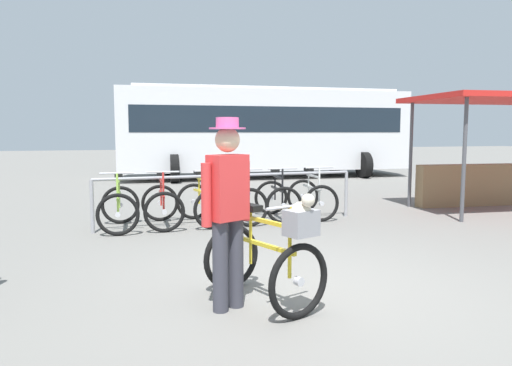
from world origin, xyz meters
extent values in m
plane|color=slate|center=(0.00, 0.00, 0.00)|extent=(80.00, 80.00, 0.00)
cylinder|color=#99999E|center=(-2.24, 3.44, 0.42)|extent=(0.06, 0.06, 0.85)
cylinder|color=#99999E|center=(2.30, 3.71, 0.42)|extent=(0.06, 0.06, 0.85)
cylinder|color=#99999E|center=(0.03, 3.57, 0.85)|extent=(4.55, 0.32, 0.05)
torus|color=black|center=(-1.81, 4.15, 0.33)|extent=(0.66, 0.13, 0.66)
cylinder|color=#B7B7BC|center=(-1.81, 4.15, 0.33)|extent=(0.08, 0.07, 0.08)
torus|color=black|center=(-1.86, 3.14, 0.33)|extent=(0.66, 0.13, 0.66)
cylinder|color=#B7B7BC|center=(-1.86, 3.14, 0.33)|extent=(0.08, 0.07, 0.08)
cube|color=#9ED14C|center=(-1.83, 3.64, 0.56)|extent=(0.08, 0.92, 0.04)
cube|color=#9ED14C|center=(-1.84, 3.59, 0.78)|extent=(0.06, 0.61, 0.04)
cylinder|color=#9ED14C|center=(-1.83, 3.83, 0.60)|extent=(0.03, 0.03, 0.55)
cube|color=black|center=(-1.83, 3.83, 0.88)|extent=(0.13, 0.25, 0.06)
cylinder|color=#9ED14C|center=(-1.85, 3.26, 0.65)|extent=(0.03, 0.03, 0.63)
cylinder|color=#B7B7BC|center=(-1.85, 3.26, 0.96)|extent=(0.52, 0.05, 0.03)
torus|color=black|center=(-1.12, 4.20, 0.33)|extent=(0.66, 0.09, 0.66)
cylinder|color=#B7B7BC|center=(-1.12, 4.20, 0.33)|extent=(0.08, 0.06, 0.08)
torus|color=black|center=(-1.15, 3.18, 0.33)|extent=(0.66, 0.09, 0.66)
cylinder|color=#B7B7BC|center=(-1.15, 3.18, 0.33)|extent=(0.08, 0.06, 0.08)
cube|color=red|center=(-1.14, 3.69, 0.56)|extent=(0.06, 0.92, 0.04)
cube|color=red|center=(-1.14, 3.64, 0.78)|extent=(0.05, 0.61, 0.04)
cylinder|color=red|center=(-1.13, 3.87, 0.60)|extent=(0.03, 0.03, 0.55)
cube|color=black|center=(-1.13, 3.87, 0.88)|extent=(0.13, 0.24, 0.06)
cylinder|color=red|center=(-1.14, 3.30, 0.65)|extent=(0.03, 0.03, 0.63)
cylinder|color=#B7B7BC|center=(-1.14, 3.30, 0.96)|extent=(0.52, 0.04, 0.03)
torus|color=black|center=(-0.51, 4.23, 0.33)|extent=(0.66, 0.18, 0.66)
cylinder|color=#B7B7BC|center=(-0.51, 4.23, 0.33)|extent=(0.09, 0.07, 0.08)
torus|color=black|center=(-0.36, 3.22, 0.33)|extent=(0.66, 0.18, 0.66)
cylinder|color=#B7B7BC|center=(-0.36, 3.22, 0.33)|extent=(0.09, 0.07, 0.08)
cube|color=yellow|center=(-0.44, 3.73, 0.56)|extent=(0.17, 0.91, 0.04)
cube|color=yellow|center=(-0.43, 3.68, 0.78)|extent=(0.13, 0.61, 0.04)
cylinder|color=yellow|center=(-0.46, 3.91, 0.60)|extent=(0.03, 0.03, 0.55)
cube|color=black|center=(-0.46, 3.91, 0.88)|extent=(0.15, 0.26, 0.06)
cylinder|color=yellow|center=(-0.38, 3.34, 0.65)|extent=(0.03, 0.03, 0.63)
cylinder|color=#B7B7BC|center=(-0.38, 3.34, 0.96)|extent=(0.52, 0.11, 0.03)
torus|color=black|center=(0.23, 4.28, 0.33)|extent=(0.66, 0.12, 0.66)
cylinder|color=#B7B7BC|center=(0.23, 4.28, 0.33)|extent=(0.08, 0.07, 0.08)
torus|color=black|center=(0.29, 3.26, 0.33)|extent=(0.66, 0.12, 0.66)
cylinder|color=#B7B7BC|center=(0.29, 3.26, 0.33)|extent=(0.08, 0.07, 0.08)
cube|color=#2D56B7|center=(0.26, 3.77, 0.56)|extent=(0.09, 0.92, 0.04)
cube|color=#2D56B7|center=(0.27, 3.72, 0.78)|extent=(0.07, 0.61, 0.04)
cylinder|color=#2D56B7|center=(0.25, 3.95, 0.60)|extent=(0.03, 0.03, 0.55)
cube|color=black|center=(0.25, 3.95, 0.88)|extent=(0.13, 0.25, 0.06)
cylinder|color=#2D56B7|center=(0.29, 3.38, 0.65)|extent=(0.03, 0.03, 0.63)
cylinder|color=#B7B7BC|center=(0.29, 3.38, 0.96)|extent=(0.52, 0.06, 0.03)
torus|color=black|center=(1.01, 4.32, 0.33)|extent=(0.66, 0.13, 0.66)
cylinder|color=#B7B7BC|center=(1.01, 4.32, 0.33)|extent=(0.09, 0.07, 0.08)
torus|color=black|center=(0.91, 3.30, 0.33)|extent=(0.66, 0.13, 0.66)
cylinder|color=#B7B7BC|center=(0.91, 3.30, 0.33)|extent=(0.09, 0.07, 0.08)
cube|color=black|center=(0.96, 3.81, 0.56)|extent=(0.12, 0.92, 0.04)
cube|color=black|center=(0.96, 3.76, 0.78)|extent=(0.09, 0.61, 0.04)
cylinder|color=black|center=(0.98, 3.99, 0.60)|extent=(0.03, 0.03, 0.55)
cube|color=black|center=(0.98, 3.99, 0.88)|extent=(0.14, 0.25, 0.06)
cylinder|color=black|center=(0.93, 3.42, 0.65)|extent=(0.03, 0.03, 0.63)
cylinder|color=#B7B7BC|center=(0.93, 3.42, 0.96)|extent=(0.52, 0.08, 0.03)
torus|color=black|center=(1.69, 4.36, 0.33)|extent=(0.66, 0.12, 0.66)
cylinder|color=#B7B7BC|center=(1.69, 4.36, 0.33)|extent=(0.08, 0.07, 0.08)
torus|color=black|center=(1.63, 3.34, 0.33)|extent=(0.66, 0.12, 0.66)
cylinder|color=#B7B7BC|center=(1.63, 3.34, 0.33)|extent=(0.08, 0.07, 0.08)
cube|color=silver|center=(1.66, 3.85, 0.56)|extent=(0.08, 0.92, 0.04)
cube|color=silver|center=(1.66, 3.80, 0.78)|extent=(0.07, 0.61, 0.04)
cylinder|color=silver|center=(1.67, 4.03, 0.60)|extent=(0.03, 0.03, 0.55)
cube|color=black|center=(1.67, 4.03, 0.88)|extent=(0.13, 0.25, 0.06)
cylinder|color=silver|center=(1.64, 3.46, 0.65)|extent=(0.03, 0.03, 0.63)
cylinder|color=#B7B7BC|center=(1.64, 3.46, 0.96)|extent=(0.52, 0.05, 0.03)
torus|color=black|center=(-0.76, 0.19, 0.33)|extent=(0.64, 0.29, 0.66)
cylinder|color=#B7B7BC|center=(-0.76, 0.19, 0.33)|extent=(0.10, 0.08, 0.08)
torus|color=black|center=(-0.39, -0.76, 0.33)|extent=(0.64, 0.29, 0.66)
cylinder|color=#B7B7BC|center=(-0.39, -0.76, 0.33)|extent=(0.10, 0.08, 0.08)
cube|color=yellow|center=(-0.58, -0.29, 0.56)|extent=(0.36, 0.87, 0.04)
cube|color=yellow|center=(-0.56, -0.33, 0.78)|extent=(0.25, 0.58, 0.04)
cylinder|color=yellow|center=(-0.64, -0.12, 0.60)|extent=(0.03, 0.03, 0.55)
cube|color=black|center=(-0.64, -0.12, 0.88)|extent=(0.20, 0.27, 0.06)
cylinder|color=yellow|center=(-0.44, -0.65, 0.65)|extent=(0.03, 0.03, 0.63)
cylinder|color=#B7B7BC|center=(-0.44, -0.65, 0.96)|extent=(0.50, 0.21, 0.03)
cube|color=gray|center=(-0.39, -0.78, 0.84)|extent=(0.31, 0.28, 0.22)
ellipsoid|color=beige|center=(-0.39, -0.78, 0.94)|extent=(0.23, 0.21, 0.16)
sphere|color=beige|center=(-0.36, -0.86, 1.04)|extent=(0.11, 0.11, 0.11)
cylinder|color=#383842|center=(-1.00, -0.40, 0.41)|extent=(0.14, 0.14, 0.82)
cylinder|color=#383842|center=(-0.84, -0.33, 0.41)|extent=(0.14, 0.14, 0.82)
cube|color=red|center=(-0.92, -0.37, 1.11)|extent=(0.39, 0.33, 0.58)
cylinder|color=red|center=(-1.13, -0.44, 1.06)|extent=(0.09, 0.09, 0.55)
cylinder|color=red|center=(-0.73, -0.25, 1.06)|extent=(0.09, 0.09, 0.55)
sphere|color=beige|center=(-0.92, -0.37, 1.53)|extent=(0.22, 0.22, 0.22)
cylinder|color=#E05999|center=(-0.92, -0.37, 1.63)|extent=(0.32, 0.32, 0.02)
cylinder|color=#E05999|center=(-0.92, -0.37, 1.68)|extent=(0.20, 0.20, 0.09)
cube|color=silver|center=(3.18, 11.82, 1.65)|extent=(10.08, 2.82, 2.70)
cube|color=#19232D|center=(3.18, 11.82, 2.00)|extent=(9.28, 2.82, 0.84)
cube|color=silver|center=(3.18, 11.82, 3.04)|extent=(9.07, 2.54, 0.08)
cylinder|color=black|center=(-0.11, 10.68, 0.45)|extent=(0.28, 0.91, 0.90)
cylinder|color=black|center=(-0.03, 13.18, 0.45)|extent=(0.28, 0.91, 0.90)
cylinder|color=black|center=(6.39, 10.47, 0.45)|extent=(0.28, 0.91, 0.90)
cylinder|color=black|center=(6.47, 12.97, 0.45)|extent=(0.28, 0.91, 0.90)
cylinder|color=#4C4C51|center=(4.16, 4.42, 1.10)|extent=(0.07, 0.07, 2.20)
cylinder|color=#4C4C51|center=(4.03, 2.63, 1.10)|extent=(0.07, 0.07, 2.20)
cube|color=red|center=(5.39, 3.43, 2.25)|extent=(3.25, 2.51, 0.10)
cube|color=olive|center=(5.44, 4.18, 0.45)|extent=(2.36, 0.46, 0.90)
camera|label=1|loc=(-1.87, -4.51, 1.60)|focal=33.95mm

